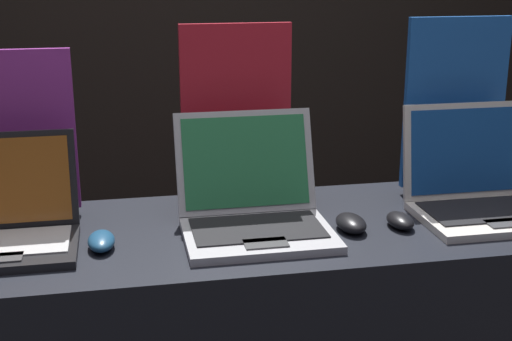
% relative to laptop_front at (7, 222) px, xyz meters
% --- Properties ---
extents(laptop_front, '(0.32, 0.27, 0.26)m').
position_rel_laptop_front_xyz_m(laptop_front, '(0.00, 0.00, 0.00)').
color(laptop_front, black).
rests_on(laptop_front, display_counter).
extents(mouse_front, '(0.06, 0.12, 0.04)m').
position_rel_laptop_front_xyz_m(mouse_front, '(0.22, -0.06, -0.04)').
color(mouse_front, navy).
rests_on(mouse_front, display_counter).
extents(promo_stand_front, '(0.32, 0.07, 0.44)m').
position_rel_laptop_front_xyz_m(promo_stand_front, '(-0.00, 0.19, 0.15)').
color(promo_stand_front, black).
rests_on(promo_stand_front, display_counter).
extents(laptop_middle, '(0.36, 0.37, 0.27)m').
position_rel_laptop_front_xyz_m(laptop_middle, '(0.59, -0.00, 0.00)').
color(laptop_middle, '#B7B7BC').
rests_on(laptop_middle, display_counter).
extents(mouse_middle, '(0.07, 0.12, 0.04)m').
position_rel_laptop_front_xyz_m(mouse_middle, '(0.83, -0.06, -0.04)').
color(mouse_middle, black).
rests_on(mouse_middle, display_counter).
extents(promo_stand_middle, '(0.31, 0.07, 0.49)m').
position_rel_laptop_front_xyz_m(promo_stand_middle, '(0.59, 0.24, 0.17)').
color(promo_stand_middle, black).
rests_on(promo_stand_middle, display_counter).
extents(laptop_back, '(0.37, 0.31, 0.28)m').
position_rel_laptop_front_xyz_m(laptop_back, '(1.21, -0.00, 0.00)').
color(laptop_back, silver).
rests_on(laptop_back, display_counter).
extents(mouse_back, '(0.06, 0.10, 0.04)m').
position_rel_laptop_front_xyz_m(mouse_back, '(0.96, -0.06, -0.04)').
color(mouse_back, black).
rests_on(mouse_back, display_counter).
extents(promo_stand_back, '(0.30, 0.07, 0.50)m').
position_rel_laptop_front_xyz_m(promo_stand_back, '(1.21, 0.19, 0.18)').
color(promo_stand_back, black).
rests_on(promo_stand_back, display_counter).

